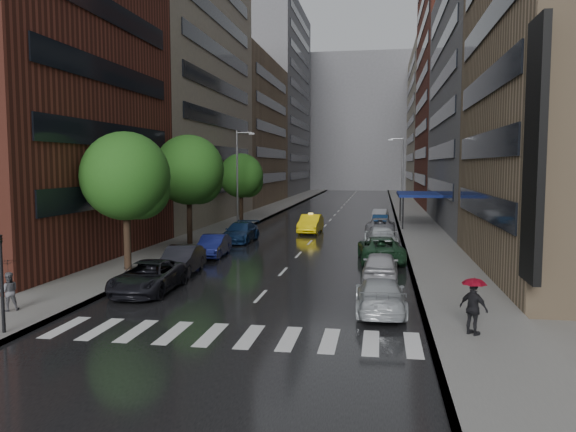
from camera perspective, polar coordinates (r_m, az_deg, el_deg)
name	(u,v)px	position (r m, az deg, el deg)	size (l,w,h in m)	color
ground	(239,320)	(22.18, -5.01, -10.49)	(220.00, 220.00, 0.00)	gray
road	(337,212)	(71.13, 5.03, 0.37)	(14.00, 140.00, 0.01)	black
sidewalk_left	(268,211)	(72.36, -2.09, 0.53)	(4.00, 140.00, 0.15)	gray
sidewalk_right	(410,213)	(71.01, 12.29, 0.32)	(4.00, 140.00, 0.15)	gray
crosswalk	(230,336)	(20.27, -5.88, -11.99)	(13.15, 2.80, 0.01)	silver
buildings_left	(238,95)	(82.63, -5.06, 12.15)	(8.00, 108.00, 38.00)	maroon
buildings_right	(456,96)	(78.49, 16.73, 11.62)	(8.05, 109.10, 36.00)	#937A5B
building_far	(359,123)	(139.13, 7.24, 9.31)	(40.00, 14.00, 32.00)	slate
tree_near	(126,176)	(32.38, -16.17, 3.89)	(4.92, 4.92, 7.84)	#382619
tree_mid	(189,170)	(42.00, -10.05, 4.62)	(5.15, 5.15, 8.21)	#382619
tree_far	(241,176)	(57.02, -4.79, 4.09)	(4.49, 4.49, 7.15)	#382619
taxi	(311,224)	(49.53, 2.32, -0.79)	(1.71, 4.90, 1.62)	yellow
parked_cars_left	(201,251)	(34.59, -8.85, -3.57)	(2.64, 23.02, 1.54)	black
parked_cars_right	(381,240)	(39.89, 9.38, -2.42)	(3.12, 42.11, 1.57)	#A7ACB1
ped_black_umbrella	(8,280)	(25.23, -26.56, -5.84)	(0.96, 0.98, 2.09)	#58575D
ped_red_umbrella	(474,301)	(20.51, 18.35, -8.22)	(1.10, 1.06, 2.01)	black
traffic_light	(1,274)	(21.94, -27.10, -5.26)	(0.18, 0.15, 3.45)	black
street_lamp_left	(238,177)	(52.34, -5.09, 3.99)	(1.74, 0.22, 9.00)	gray
street_lamp_right	(402,174)	(65.72, 11.48, 4.16)	(1.74, 0.22, 9.00)	gray
awning	(418,194)	(55.86, 13.11, 2.15)	(4.00, 8.00, 3.12)	navy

